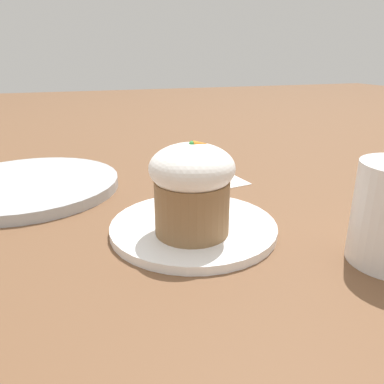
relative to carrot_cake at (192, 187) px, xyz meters
name	(u,v)px	position (x,y,z in m)	size (l,w,h in m)	color
ground_plane	(193,231)	(0.01, 0.02, -0.07)	(4.00, 4.00, 0.00)	brown
dessert_plate	(193,227)	(0.01, 0.02, -0.06)	(0.21, 0.21, 0.01)	white
carrot_cake	(192,187)	(0.00, 0.00, 0.00)	(0.10, 0.10, 0.11)	olive
spoon	(184,220)	(0.00, 0.03, -0.05)	(0.06, 0.11, 0.01)	silver
side_plate	(28,185)	(-0.20, 0.25, -0.06)	(0.29, 0.29, 0.02)	#B2B7BC
paper_napkin	(214,181)	(0.11, 0.19, -0.07)	(0.11, 0.10, 0.00)	white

